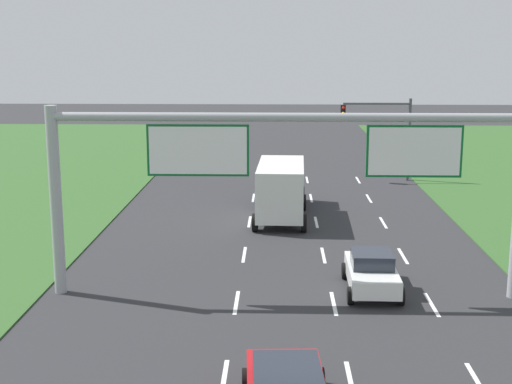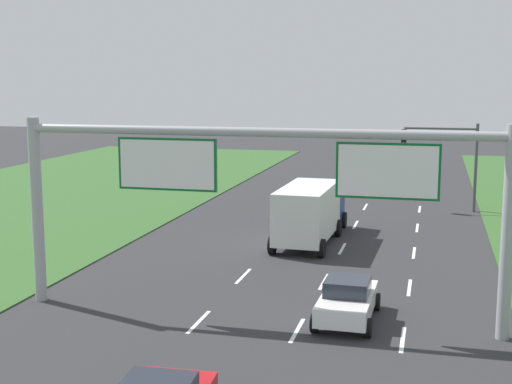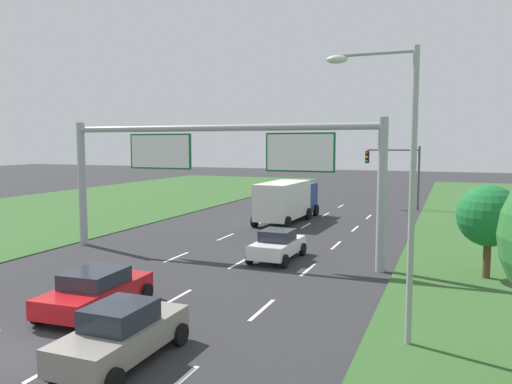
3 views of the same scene
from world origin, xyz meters
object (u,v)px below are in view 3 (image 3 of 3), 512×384
at_px(car_mid_lane, 96,290).
at_px(sign_gantry, 216,162).
at_px(roadside_tree_mid, 489,216).
at_px(car_lead_silver, 122,333).
at_px(street_lamp, 399,170).
at_px(car_near_red, 277,245).
at_px(traffic_light_mast, 396,166).
at_px(box_truck, 287,199).

relative_size(car_mid_lane, sign_gantry, 0.26).
xyz_separation_m(sign_gantry, roadside_tree_mid, (12.67, 0.36, -2.15)).
distance_m(car_lead_silver, car_mid_lane, 4.48).
distance_m(sign_gantry, street_lamp, 12.77).
bearing_deg(car_near_red, car_mid_lane, -107.73).
relative_size(car_near_red, sign_gantry, 0.23).
bearing_deg(car_near_red, traffic_light_mast, 82.46).
distance_m(box_truck, roadside_tree_mid, 17.73).
relative_size(sign_gantry, roadside_tree_mid, 4.22).
bearing_deg(traffic_light_mast, sign_gantry, -105.76).
height_order(car_near_red, car_lead_silver, car_lead_silver).
bearing_deg(roadside_tree_mid, car_near_red, 179.10).
bearing_deg(car_mid_lane, street_lamp, 2.58).
height_order(car_near_red, sign_gantry, sign_gantry).
distance_m(car_lead_silver, street_lamp, 8.83).
relative_size(box_truck, roadside_tree_mid, 2.03).
bearing_deg(street_lamp, box_truck, 115.72).
bearing_deg(traffic_light_mast, street_lamp, -84.11).
xyz_separation_m(street_lamp, roadside_tree_mid, (2.93, 8.61, -2.33)).
xyz_separation_m(car_near_red, street_lamp, (6.64, -8.76, 4.32)).
distance_m(car_near_red, car_mid_lane, 10.24).
height_order(box_truck, traffic_light_mast, traffic_light_mast).
height_order(car_near_red, traffic_light_mast, traffic_light_mast).
bearing_deg(car_near_red, box_truck, 106.66).
bearing_deg(street_lamp, roadside_tree_mid, 71.22).
height_order(box_truck, street_lamp, street_lamp).
distance_m(car_near_red, street_lamp, 11.81).
bearing_deg(box_truck, street_lamp, -62.45).
distance_m(traffic_light_mast, roadside_tree_mid, 23.56).
height_order(car_mid_lane, street_lamp, street_lamp).
bearing_deg(car_mid_lane, sign_gantry, 85.99).
relative_size(car_mid_lane, traffic_light_mast, 0.80).
xyz_separation_m(car_mid_lane, traffic_light_mast, (6.70, 32.26, 3.11)).
relative_size(car_lead_silver, traffic_light_mast, 0.75).
relative_size(car_mid_lane, box_truck, 0.54).
bearing_deg(street_lamp, sign_gantry, 139.75).
xyz_separation_m(traffic_light_mast, street_lamp, (3.23, -31.32, 1.21)).
xyz_separation_m(car_lead_silver, traffic_light_mast, (3.39, 35.27, 3.07)).
bearing_deg(box_truck, traffic_light_mast, 59.35).
bearing_deg(roadside_tree_mid, street_lamp, -108.78).
distance_m(car_mid_lane, traffic_light_mast, 33.09).
bearing_deg(car_mid_lane, traffic_light_mast, 75.43).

